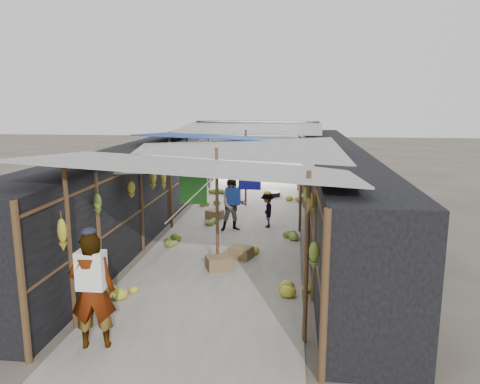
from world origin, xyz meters
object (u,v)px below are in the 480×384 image
at_px(crate_near, 219,263).
at_px(vendor_seated, 267,211).
at_px(shopper_blue, 233,205).
at_px(black_basin, 272,194).
at_px(vendor_elderly, 93,291).

bearing_deg(crate_near, vendor_seated, 52.98).
bearing_deg(shopper_blue, vendor_seated, 8.10).
xyz_separation_m(crate_near, shopper_blue, (-0.08, 3.07, 0.57)).
height_order(black_basin, vendor_seated, vendor_seated).
relative_size(crate_near, vendor_seated, 0.51).
height_order(crate_near, shopper_blue, shopper_blue).
xyz_separation_m(shopper_blue, vendor_seated, (0.91, 0.42, -0.22)).
relative_size(black_basin, vendor_elderly, 0.35).
height_order(shopper_blue, vendor_seated, shopper_blue).
height_order(crate_near, black_basin, crate_near).
xyz_separation_m(crate_near, vendor_seated, (0.83, 3.49, 0.35)).
distance_m(crate_near, vendor_seated, 3.61).
xyz_separation_m(black_basin, shopper_blue, (-0.86, -4.79, 0.63)).
distance_m(black_basin, shopper_blue, 4.91).
height_order(black_basin, vendor_elderly, vendor_elderly).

